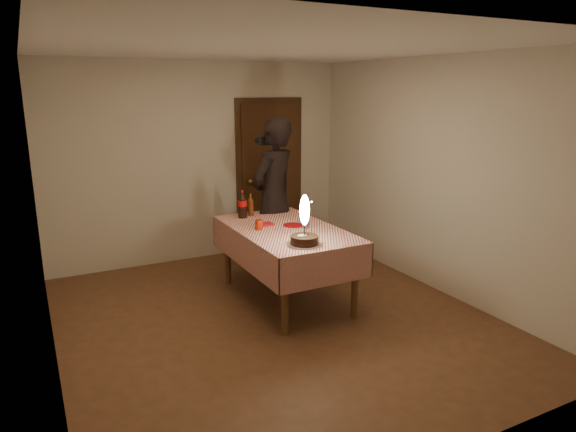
# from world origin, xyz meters

# --- Properties ---
(ground) EXTENTS (4.00, 4.50, 0.01)m
(ground) POSITION_xyz_m (0.00, 0.00, 0.00)
(ground) COLOR brown
(ground) RESTS_ON ground
(room_shell) EXTENTS (4.04, 4.54, 2.62)m
(room_shell) POSITION_xyz_m (0.03, 0.08, 1.65)
(room_shell) COLOR beige
(room_shell) RESTS_ON ground
(dining_table) EXTENTS (1.02, 1.72, 0.81)m
(dining_table) POSITION_xyz_m (0.33, 0.42, 0.70)
(dining_table) COLOR brown
(dining_table) RESTS_ON ground
(birthday_cake) EXTENTS (0.34, 0.34, 0.48)m
(birthday_cake) POSITION_xyz_m (0.22, -0.19, 0.93)
(birthday_cake) COLOR white
(birthday_cake) RESTS_ON dining_table
(red_plate) EXTENTS (0.22, 0.22, 0.01)m
(red_plate) POSITION_xyz_m (0.45, 0.48, 0.81)
(red_plate) COLOR #A90B14
(red_plate) RESTS_ON dining_table
(red_cup) EXTENTS (0.08, 0.08, 0.10)m
(red_cup) POSITION_xyz_m (0.06, 0.51, 0.86)
(red_cup) COLOR #B0240C
(red_cup) RESTS_ON dining_table
(clear_cup) EXTENTS (0.07, 0.07, 0.09)m
(clear_cup) POSITION_xyz_m (0.52, 0.34, 0.85)
(clear_cup) COLOR white
(clear_cup) RESTS_ON dining_table
(napkin_stack) EXTENTS (0.15, 0.15, 0.02)m
(napkin_stack) POSITION_xyz_m (0.19, 0.63, 0.82)
(napkin_stack) COLOR #AC131A
(napkin_stack) RESTS_ON dining_table
(cola_bottle) EXTENTS (0.10, 0.10, 0.32)m
(cola_bottle) POSITION_xyz_m (0.10, 1.05, 0.96)
(cola_bottle) COLOR black
(cola_bottle) RESTS_ON dining_table
(amber_bottle_left) EXTENTS (0.06, 0.06, 0.26)m
(amber_bottle_left) POSITION_xyz_m (0.22, 1.10, 0.92)
(amber_bottle_left) COLOR #55270E
(amber_bottle_left) RESTS_ON dining_table
(photographer) EXTENTS (0.83, 0.74, 1.92)m
(photographer) POSITION_xyz_m (0.57, 1.22, 0.96)
(photographer) COLOR black
(photographer) RESTS_ON ground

